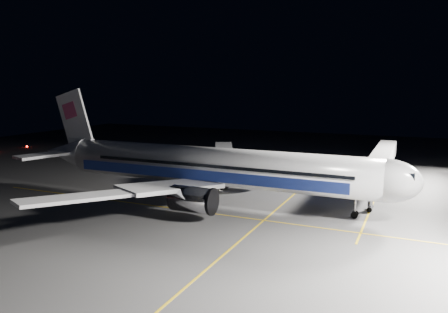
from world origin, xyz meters
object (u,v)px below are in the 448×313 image
Objects in this scene: airliner at (207,167)px; safety_cone_c at (212,192)px; baggage_tug at (220,182)px; safety_cone_a at (198,183)px; safety_cone_b at (209,190)px; jet_bridge at (380,162)px.

airliner reaches higher than safety_cone_c.
safety_cone_a is (-4.59, 0.88, -0.65)m from baggage_tug.
safety_cone_c is at bearing -44.19° from safety_cone_a.
safety_cone_c is (-1.22, 4.00, -4.89)m from airliner.
safety_cone_b is at bearing 112.43° from airliner.
safety_cone_b is (-1.95, 4.72, -4.85)m from airliner.
airliner is 9.20m from baggage_tug.
airliner is 11.89m from safety_cone_a.
jet_bridge is at bearing 30.36° from baggage_tug.
jet_bridge reaches higher than safety_cone_b.
jet_bridge is 28.68m from safety_cone_b.
baggage_tug is 4.72m from safety_cone_a.
safety_cone_a is at bearing 125.08° from airliner.
safety_cone_a is 0.96× the size of safety_cone_c.
baggage_tug is 5.67× the size of safety_cone_a.
safety_cone_a is at bearing 177.39° from baggage_tug.
safety_cone_b is (-0.31, -3.27, -0.61)m from baggage_tug.
airliner is at bearing -70.23° from baggage_tug.
baggage_tug is 4.86× the size of safety_cone_b.
jet_bridge is 11.39× the size of baggage_tug.
jet_bridge reaches higher than safety_cone_c.
baggage_tug is (-24.71, -10.06, -3.66)m from jet_bridge.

